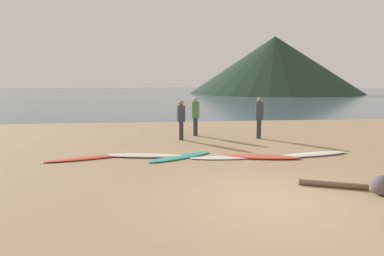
# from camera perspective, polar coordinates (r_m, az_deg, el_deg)

# --- Properties ---
(ground_plane) EXTENTS (120.00, 120.00, 0.20)m
(ground_plane) POSITION_cam_1_polar(r_m,az_deg,el_deg) (16.86, 1.86, -0.79)
(ground_plane) COLOR #997C5B
(ground_plane) RESTS_ON ground
(ocean_water) EXTENTS (140.00, 100.00, 0.01)m
(ocean_water) POSITION_cam_1_polar(r_m,az_deg,el_deg) (70.38, -4.56, 6.10)
(ocean_water) COLOR #475B6B
(ocean_water) RESTS_ON ground
(headland_hill) EXTENTS (33.45, 33.45, 11.12)m
(headland_hill) POSITION_cam_1_polar(r_m,az_deg,el_deg) (68.56, 13.97, 10.48)
(headland_hill) COLOR #1E3323
(headland_hill) RESTS_ON ground
(surfboard_0) EXTENTS (2.69, 1.28, 0.07)m
(surfboard_0) POSITION_cam_1_polar(r_m,az_deg,el_deg) (11.32, -17.68, -4.92)
(surfboard_0) COLOR #D84C38
(surfboard_0) RESTS_ON ground
(surfboard_1) EXTENTS (2.72, 0.92, 0.10)m
(surfboard_1) POSITION_cam_1_polar(r_m,az_deg,el_deg) (11.19, -8.21, -4.70)
(surfboard_1) COLOR silver
(surfboard_1) RESTS_ON ground
(surfboard_2) EXTENTS (2.40, 1.78, 0.06)m
(surfboard_2) POSITION_cam_1_polar(r_m,az_deg,el_deg) (10.98, -2.00, -4.96)
(surfboard_2) COLOR teal
(surfboard_2) RESTS_ON ground
(surfboard_3) EXTENTS (2.35, 0.59, 0.06)m
(surfboard_3) POSITION_cam_1_polar(r_m,az_deg,el_deg) (10.90, 5.70, -5.10)
(surfboard_3) COLOR silver
(surfboard_3) RESTS_ON ground
(surfboard_4) EXTENTS (2.63, 1.16, 0.09)m
(surfboard_4) POSITION_cam_1_polar(r_m,az_deg,el_deg) (11.13, 11.68, -4.86)
(surfboard_4) COLOR #D84C38
(surfboard_4) RESTS_ON ground
(surfboard_5) EXTENTS (2.69, 0.97, 0.09)m
(surfboard_5) POSITION_cam_1_polar(r_m,az_deg,el_deg) (11.99, 20.04, -4.27)
(surfboard_5) COLOR white
(surfboard_5) RESTS_ON ground
(person_0) EXTENTS (0.36, 0.36, 1.81)m
(person_0) POSITION_cam_1_polar(r_m,az_deg,el_deg) (14.73, 11.50, 2.32)
(person_0) COLOR #2D2D38
(person_0) RESTS_ON ground
(person_1) EXTENTS (0.34, 0.34, 1.69)m
(person_1) POSITION_cam_1_polar(r_m,az_deg,el_deg) (14.08, -1.87, 1.95)
(person_1) COLOR #2D2D38
(person_1) RESTS_ON ground
(person_2) EXTENTS (0.36, 0.36, 1.80)m
(person_2) POSITION_cam_1_polar(r_m,az_deg,el_deg) (15.16, 0.60, 2.64)
(person_2) COLOR #2D2D38
(person_2) RESTS_ON ground
(driftwood_log) EXTENTS (1.48, 0.73, 0.14)m
(driftwood_log) POSITION_cam_1_polar(r_m,az_deg,el_deg) (8.67, 23.08, -8.93)
(driftwood_log) COLOR brown
(driftwood_log) RESTS_ON ground
(beach_rock_near) EXTENTS (0.45, 0.45, 0.45)m
(beach_rock_near) POSITION_cam_1_polar(r_m,az_deg,el_deg) (8.56, 29.83, -8.54)
(beach_rock_near) COLOR #584C51
(beach_rock_near) RESTS_ON ground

